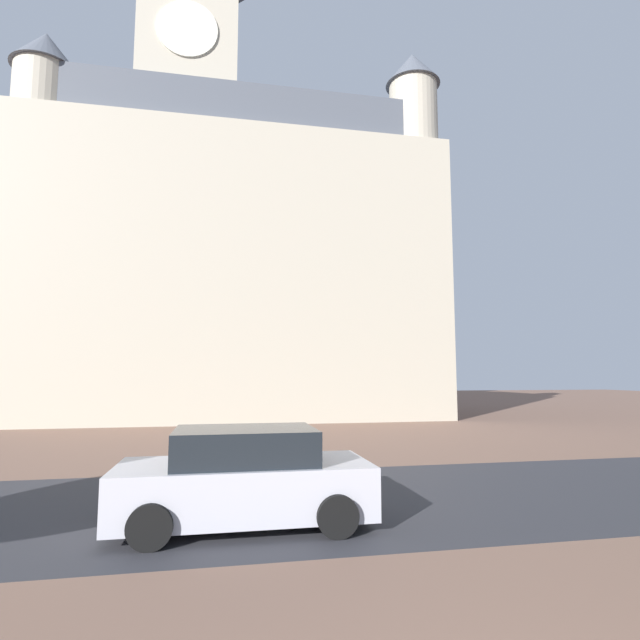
# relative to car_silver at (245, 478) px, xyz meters

# --- Properties ---
(ground_plane) EXTENTS (120.00, 120.00, 0.00)m
(ground_plane) POSITION_rel_car_silver_xyz_m (1.53, 3.06, -0.74)
(ground_plane) COLOR brown
(street_asphalt_strip) EXTENTS (120.00, 6.19, 0.00)m
(street_asphalt_strip) POSITION_rel_car_silver_xyz_m (1.53, 1.36, -0.74)
(street_asphalt_strip) COLOR #2D2D33
(street_asphalt_strip) RESTS_ON ground_plane
(landmark_building) EXTENTS (23.29, 13.08, 31.06)m
(landmark_building) POSITION_rel_car_silver_xyz_m (-0.12, 22.49, 9.17)
(landmark_building) COLOR #B2A893
(landmark_building) RESTS_ON ground_plane
(car_silver) EXTENTS (4.08, 2.09, 1.55)m
(car_silver) POSITION_rel_car_silver_xyz_m (0.00, 0.00, 0.00)
(car_silver) COLOR #B2B2BC
(car_silver) RESTS_ON ground_plane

